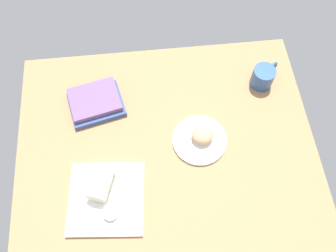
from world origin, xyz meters
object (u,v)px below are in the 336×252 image
at_px(round_plate, 199,140).
at_px(square_plate, 106,199).
at_px(scone_pastry, 203,135).
at_px(sauce_cup, 110,213).
at_px(coffee_mug, 263,76).
at_px(book_stack, 96,102).
at_px(breakfast_wrap, 101,183).

xyz_separation_m(round_plate, square_plate, (-0.35, -0.18, 0.00)).
xyz_separation_m(scone_pastry, sauce_cup, (-0.34, -0.24, -0.01)).
relative_size(square_plate, coffee_mug, 2.19).
distance_m(sauce_cup, coffee_mug, 0.78).
bearing_deg(scone_pastry, coffee_mug, 39.41).
relative_size(round_plate, sauce_cup, 3.87).
bearing_deg(book_stack, breakfast_wrap, -87.08).
distance_m(scone_pastry, breakfast_wrap, 0.40).
bearing_deg(square_plate, round_plate, 27.92).
bearing_deg(breakfast_wrap, sauce_cup, 123.25).
xyz_separation_m(sauce_cup, coffee_mug, (0.62, 0.47, 0.02)).
height_order(square_plate, coffee_mug, coffee_mug).
xyz_separation_m(scone_pastry, breakfast_wrap, (-0.37, -0.14, 0.01)).
height_order(round_plate, breakfast_wrap, breakfast_wrap).
xyz_separation_m(round_plate, book_stack, (-0.38, 0.19, 0.02)).
bearing_deg(breakfast_wrap, coffee_mug, -131.65).
distance_m(round_plate, square_plate, 0.39).
bearing_deg(round_plate, book_stack, 152.98).
relative_size(round_plate, coffee_mug, 1.71).
distance_m(round_plate, breakfast_wrap, 0.39).
relative_size(scone_pastry, coffee_mug, 0.67).
bearing_deg(round_plate, scone_pastry, 22.74).
bearing_deg(sauce_cup, round_plate, 35.74).
relative_size(book_stack, coffee_mug, 1.97).
distance_m(scone_pastry, square_plate, 0.41).
bearing_deg(coffee_mug, square_plate, -146.79).
height_order(book_stack, coffee_mug, coffee_mug).
relative_size(scone_pastry, book_stack, 0.34).
bearing_deg(square_plate, coffee_mug, 33.21).
bearing_deg(coffee_mug, breakfast_wrap, -150.15).
height_order(scone_pastry, book_stack, scone_pastry).
distance_m(square_plate, coffee_mug, 0.76).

